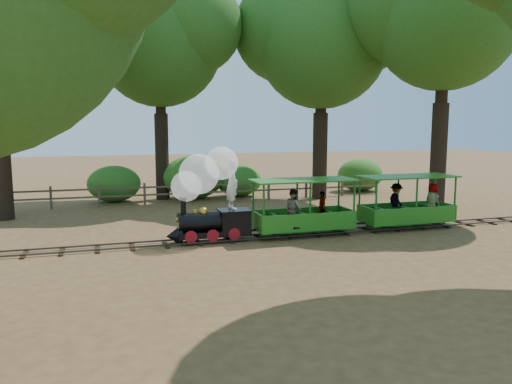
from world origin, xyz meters
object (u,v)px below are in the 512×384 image
object	(u,v)px
locomotive	(207,188)
carriage_rear	(408,206)
fence	(209,190)
carriage_front	(303,213)

from	to	relation	value
locomotive	carriage_rear	world-z (taller)	locomotive
locomotive	carriage_rear	size ratio (longest dim) A/B	0.89
locomotive	carriage_rear	distance (m)	7.32
fence	carriage_rear	bearing A→B (deg)	-55.01
carriage_front	carriage_rear	xyz separation A→B (m)	(4.06, 0.09, 0.02)
carriage_rear	carriage_front	bearing A→B (deg)	-178.79
carriage_rear	fence	world-z (taller)	carriage_rear
carriage_front	fence	bearing A→B (deg)	100.67
carriage_rear	fence	xyz separation A→B (m)	(-5.58, 7.96, -0.22)
carriage_rear	fence	bearing A→B (deg)	124.99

